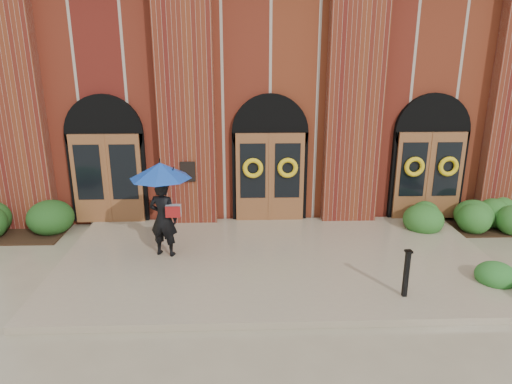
{
  "coord_description": "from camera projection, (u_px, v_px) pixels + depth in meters",
  "views": [
    {
      "loc": [
        -0.82,
        -9.56,
        4.77
      ],
      "look_at": [
        -0.45,
        1.0,
        1.51
      ],
      "focal_mm": 32.0,
      "sensor_mm": 36.0,
      "label": 1
    }
  ],
  "objects": [
    {
      "name": "ground",
      "position": [
        277.0,
        266.0,
        10.56
      ],
      "size": [
        90.0,
        90.0,
        0.0
      ],
      "primitive_type": "plane",
      "color": "gray",
      "rests_on": "ground"
    },
    {
      "name": "church_building",
      "position": [
        260.0,
        85.0,
        17.92
      ],
      "size": [
        16.2,
        12.53,
        7.0
      ],
      "color": "maroon",
      "rests_on": "ground"
    },
    {
      "name": "hedge_wall_right",
      "position": [
        456.0,
        215.0,
        12.73
      ],
      "size": [
        3.01,
        1.2,
        0.77
      ],
      "primitive_type": "ellipsoid",
      "color": "#285D21",
      "rests_on": "ground"
    },
    {
      "name": "landing",
      "position": [
        276.0,
        261.0,
        10.68
      ],
      "size": [
        10.0,
        5.3,
        0.15
      ],
      "primitive_type": "cube",
      "color": "gray",
      "rests_on": "ground"
    },
    {
      "name": "man_with_umbrella",
      "position": [
        162.0,
        191.0,
        10.38
      ],
      "size": [
        1.72,
        1.72,
        2.24
      ],
      "rotation": [
        0.0,
        0.0,
        2.88
      ],
      "color": "black",
      "rests_on": "landing"
    },
    {
      "name": "metal_post",
      "position": [
        406.0,
        272.0,
        8.85
      ],
      "size": [
        0.14,
        0.14,
        0.98
      ],
      "rotation": [
        0.0,
        0.0,
        0.1
      ],
      "color": "black",
      "rests_on": "landing"
    }
  ]
}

